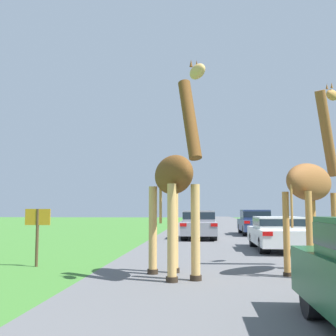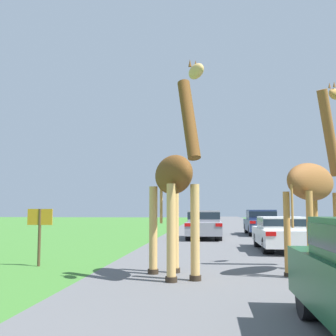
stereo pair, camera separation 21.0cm
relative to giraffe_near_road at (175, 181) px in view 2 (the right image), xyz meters
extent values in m
cube|color=#5B5B5E|center=(2.15, 19.46, -2.18)|extent=(8.38, 120.00, 0.00)
cylinder|color=tan|center=(0.47, -0.32, -1.13)|extent=(0.20, 0.20, 2.10)
cylinder|color=#2D2319|center=(0.47, -0.32, -2.12)|extent=(0.26, 0.26, 0.12)
cylinder|color=tan|center=(-0.03, -0.56, -1.13)|extent=(0.20, 0.20, 2.10)
cylinder|color=#2D2319|center=(-0.03, -0.56, -2.12)|extent=(0.26, 0.26, 0.12)
cylinder|color=tan|center=(-0.07, 0.77, -1.13)|extent=(0.20, 0.20, 2.10)
cylinder|color=#2D2319|center=(-0.07, 0.77, -2.12)|extent=(0.26, 0.26, 0.12)
cylinder|color=tan|center=(-0.57, 0.52, -1.13)|extent=(0.20, 0.20, 2.10)
cylinder|color=#2D2319|center=(-0.57, 0.52, -2.12)|extent=(0.26, 0.26, 0.12)
ellipsoid|color=brown|center=(-0.05, 0.10, 0.16)|extent=(1.36, 1.84, 0.91)
cylinder|color=brown|center=(0.36, -0.74, 1.30)|extent=(0.62, 0.87, 1.85)
ellipsoid|color=tan|center=(0.54, -1.09, 2.23)|extent=(0.46, 0.61, 0.30)
cylinder|color=tan|center=(-0.41, 0.84, -0.41)|extent=(0.07, 0.07, 1.15)
cone|color=brown|center=(0.53, -0.91, 2.46)|extent=(0.07, 0.07, 0.16)
cone|color=brown|center=(0.41, -0.97, 2.46)|extent=(0.07, 0.07, 0.16)
cylinder|color=#B77F3D|center=(3.50, 1.62, -1.21)|extent=(0.15, 0.15, 1.96)
cylinder|color=#2D2319|center=(3.50, 1.62, -2.14)|extent=(0.20, 0.20, 0.09)
cylinder|color=#B77F3D|center=(2.58, 0.46, -1.21)|extent=(0.15, 0.15, 1.96)
cylinder|color=#2D2319|center=(2.58, 0.46, -2.14)|extent=(0.20, 0.20, 0.09)
cylinder|color=#B77F3D|center=(3.02, 0.11, -1.21)|extent=(0.15, 0.15, 1.96)
cylinder|color=#2D2319|center=(3.02, 0.11, -2.14)|extent=(0.20, 0.20, 0.09)
ellipsoid|color=brown|center=(3.26, 0.86, 0.02)|extent=(1.83, 2.07, 0.91)
cylinder|color=brown|center=(3.97, 1.77, 1.38)|extent=(0.82, 0.94, 2.30)
ellipsoid|color=#B77F3D|center=(4.26, 2.14, 2.54)|extent=(0.53, 0.59, 0.30)
cylinder|color=#B77F3D|center=(2.64, 0.07, -0.51)|extent=(0.05, 0.05, 1.08)
cone|color=brown|center=(4.11, 2.05, 2.77)|extent=(0.07, 0.07, 0.16)
cone|color=brown|center=(4.21, 1.97, 2.77)|extent=(0.07, 0.07, 0.16)
cylinder|color=black|center=(2.22, -3.38, -1.87)|extent=(0.35, 0.62, 0.62)
cube|color=gray|center=(0.47, 12.65, -1.61)|extent=(1.80, 4.21, 0.64)
cube|color=gray|center=(0.47, 12.65, -1.00)|extent=(1.62, 1.89, 0.58)
cube|color=#19232D|center=(0.47, 12.65, -0.97)|extent=(1.64, 1.91, 0.35)
cube|color=red|center=(-0.27, 10.54, -1.38)|extent=(0.32, 0.03, 0.15)
cube|color=red|center=(1.20, 10.54, -1.38)|extent=(0.32, 0.03, 0.15)
cylinder|color=black|center=(-0.25, 13.91, -1.88)|extent=(0.36, 0.60, 0.60)
cylinder|color=black|center=(1.19, 13.91, -1.88)|extent=(0.36, 0.60, 0.60)
cylinder|color=black|center=(-0.25, 11.39, -1.88)|extent=(0.36, 0.60, 0.60)
cylinder|color=black|center=(1.19, 11.39, -1.88)|extent=(0.36, 0.60, 0.60)
cube|color=silver|center=(3.52, 6.77, -1.65)|extent=(1.86, 4.61, 0.58)
cube|color=silver|center=(3.52, 6.77, -1.14)|extent=(1.68, 2.07, 0.43)
cube|color=#19232D|center=(3.52, 6.77, -1.12)|extent=(1.69, 2.09, 0.26)
cube|color=red|center=(2.76, 4.46, -1.44)|extent=(0.34, 0.03, 0.14)
cube|color=red|center=(4.29, 4.46, -1.44)|extent=(0.34, 0.03, 0.14)
cylinder|color=black|center=(2.78, 8.15, -1.89)|extent=(0.37, 0.58, 0.58)
cylinder|color=black|center=(4.27, 8.15, -1.89)|extent=(0.37, 0.58, 0.58)
cylinder|color=black|center=(2.78, 5.39, -1.89)|extent=(0.37, 0.58, 0.58)
cylinder|color=black|center=(4.27, 5.39, -1.89)|extent=(0.37, 0.58, 0.58)
cube|color=navy|center=(3.86, 16.49, -1.59)|extent=(1.77, 4.63, 0.65)
cube|color=navy|center=(3.86, 16.49, -0.97)|extent=(1.59, 2.08, 0.59)
cube|color=#19232D|center=(3.86, 16.49, -0.94)|extent=(1.61, 2.10, 0.35)
cube|color=red|center=(3.13, 14.17, -1.36)|extent=(0.32, 0.03, 0.16)
cube|color=red|center=(4.58, 14.17, -1.36)|extent=(0.32, 0.03, 0.16)
cylinder|color=black|center=(3.15, 17.88, -1.87)|extent=(0.35, 0.63, 0.63)
cylinder|color=black|center=(4.56, 17.88, -1.87)|extent=(0.35, 0.63, 0.63)
cylinder|color=black|center=(3.15, 15.10, -1.87)|extent=(0.35, 0.63, 0.63)
cylinder|color=black|center=(4.56, 15.10, -1.87)|extent=(0.35, 0.63, 0.63)
cylinder|color=#4C3823|center=(-3.86, 1.58, -1.41)|extent=(0.08, 0.08, 1.55)
cube|color=#B27F19|center=(-3.86, 1.58, -0.85)|extent=(0.70, 0.04, 0.44)
camera|label=1|loc=(0.60, -9.66, -0.64)|focal=45.00mm
camera|label=2|loc=(0.81, -9.64, -0.64)|focal=45.00mm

